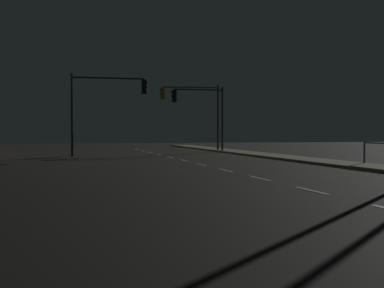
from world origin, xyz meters
name	(u,v)px	position (x,y,z in m)	size (l,w,h in m)	color
ground_plane	(222,170)	(0.00, 17.50, 0.00)	(112.00, 112.00, 0.00)	black
sidewalk_right	(358,166)	(6.36, 17.50, 0.07)	(2.06, 77.00, 0.14)	gray
lane_markings_center	(202,165)	(0.00, 21.00, 0.01)	(0.14, 50.00, 0.01)	silver
lane_edge_line	(287,162)	(5.08, 22.50, 0.01)	(0.14, 53.00, 0.01)	silver
traffic_light_far_left	(200,105)	(3.78, 36.47, 3.66)	(4.20, 0.41, 4.96)	#38383D
traffic_light_near_right	(106,98)	(-3.76, 31.71, 3.85)	(5.04, 0.36, 5.38)	#38383D
traffic_light_mid_right	(192,103)	(3.73, 38.68, 3.94)	(4.82, 0.72, 5.32)	#38383D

